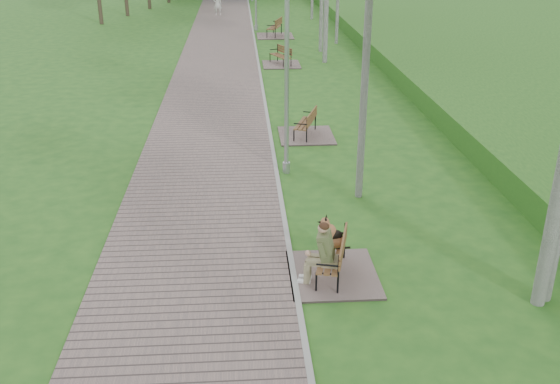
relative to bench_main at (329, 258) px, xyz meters
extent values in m
cube|color=#705E5B|center=(-2.36, 15.16, -0.35)|extent=(3.50, 67.00, 0.04)
cube|color=#999993|center=(-0.61, 15.16, -0.34)|extent=(0.10, 67.00, 0.05)
cube|color=#705E5B|center=(0.08, 0.04, -0.35)|extent=(1.53, 1.70, 0.04)
cube|color=brown|center=(0.03, 0.04, 0.02)|extent=(0.69, 1.33, 0.03)
cube|color=brown|center=(0.23, -0.01, 0.25)|extent=(0.35, 1.25, 0.28)
cube|color=#705E5B|center=(0.43, 7.71, -0.35)|extent=(1.55, 1.72, 0.04)
cube|color=brown|center=(0.38, 7.71, 0.02)|extent=(0.77, 1.35, 0.03)
cube|color=brown|center=(0.57, 7.65, 0.25)|extent=(0.44, 1.24, 0.28)
cube|color=#705E5B|center=(0.37, 17.40, -0.35)|extent=(1.59, 1.76, 0.04)
cube|color=brown|center=(0.32, 17.40, 0.03)|extent=(0.90, 1.37, 0.04)
cube|color=brown|center=(0.52, 17.49, 0.27)|extent=(0.57, 1.23, 0.29)
cube|color=#705E5B|center=(0.53, 24.64, -0.35)|extent=(1.92, 2.13, 0.04)
cube|color=brown|center=(0.48, 24.64, 0.11)|extent=(0.91, 1.67, 0.04)
cube|color=brown|center=(0.72, 24.57, 0.40)|extent=(0.49, 1.55, 0.35)
cylinder|color=#A2A4AA|center=(-0.36, 4.93, -0.23)|extent=(0.18, 0.18, 0.27)
cylinder|color=#A2A4AA|center=(-0.36, 4.93, 1.91)|extent=(0.11, 0.11, 4.56)
cylinder|color=#A2A4AA|center=(-0.41, 26.71, -0.22)|extent=(0.20, 0.20, 0.30)
imported|color=white|center=(-2.72, 32.91, 0.35)|extent=(0.55, 0.38, 1.44)
cylinder|color=silver|center=(1.15, 3.38, 3.71)|extent=(0.16, 0.16, 8.15)
camera|label=1|loc=(-1.47, -9.30, 5.33)|focal=40.00mm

